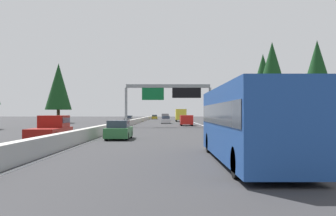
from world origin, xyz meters
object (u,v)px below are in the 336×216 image
conifer_right_mid (263,82)px  oncoming_far (129,119)px  sign_gantry_overhead (169,93)px  pickup_far_right (165,117)px  conifer_left_mid (58,87)px  box_truck_near_right (181,115)px  minivan_distant_b (186,120)px  conifer_right_foreground (317,78)px  bus_far_left (247,121)px  sedan_distant_a (119,130)px  sedan_mid_center (155,117)px  conifer_right_near (272,76)px  sedan_near_center (166,120)px  oncoming_near (52,128)px

conifer_right_mid → oncoming_far: bearing=42.9°
sign_gantry_overhead → pickup_far_right: size_ratio=2.26×
pickup_far_right → conifer_left_mid: bearing=137.9°
sign_gantry_overhead → box_truck_near_right: size_ratio=1.49×
minivan_distant_b → conifer_right_foreground: conifer_right_foreground is taller
bus_far_left → sedan_distant_a: 16.01m
sedan_mid_center → conifer_left_mid: size_ratio=0.35×
sedan_mid_center → conifer_right_near: (-80.12, -16.44, 5.66)m
pickup_far_right → sedan_mid_center: 20.39m
sign_gantry_overhead → minivan_distant_b: (6.03, -2.78, -4.02)m
box_truck_near_right → conifer_left_mid: bearing=114.6°
sedan_near_center → conifer_left_mid: bearing=76.7°
sedan_distant_a → conifer_right_near: size_ratio=0.42×
sedan_mid_center → oncoming_near: 97.06m
sedan_near_center → conifer_right_near: bearing=-157.4°
sedan_near_center → oncoming_near: 47.81m
conifer_right_foreground → conifer_right_near: (12.17, 0.60, 1.28)m
bus_far_left → box_truck_near_right: size_ratio=1.35×
conifer_right_mid → oncoming_near: bearing=144.4°
minivan_distant_b → conifer_right_mid: 13.68m
pickup_far_right → oncoming_near: same height
box_truck_near_right → conifer_right_near: 48.56m
minivan_distant_b → conifer_left_mid: conifer_left_mid is taller
minivan_distant_b → conifer_right_near: (-17.38, -9.26, 5.39)m
oncoming_near → conifer_right_mid: bearing=144.4°
bus_far_left → oncoming_far: 72.81m
oncoming_near → conifer_right_near: bearing=128.9°
bus_far_left → pickup_far_right: bearing=2.5°
conifer_right_mid → conifer_right_foreground: bearing=175.2°
oncoming_near → conifer_right_foreground: conifer_right_foreground is taller
pickup_far_right → box_truck_near_right: size_ratio=0.66×
bus_far_left → conifer_left_mid: size_ratio=0.92×
sedan_distant_a → sedan_mid_center: (95.29, 0.32, 0.00)m
minivan_distant_b → bus_far_left: bearing=-179.7°
bus_far_left → box_truck_near_right: bus_far_left is taller
minivan_distant_b → conifer_right_mid: (-0.89, -12.24, 6.05)m
sedan_distant_a → conifer_right_mid: bearing=-31.1°
sign_gantry_overhead → sedan_mid_center: 69.04m
minivan_distant_b → box_truck_near_right: size_ratio=0.59×
minivan_distant_b → sedan_near_center: bearing=14.7°
pickup_far_right → sedan_mid_center: (20.08, 3.53, -0.23)m
bus_far_left → sedan_mid_center: bearing=3.9°
minivan_distant_b → box_truck_near_right: box_truck_near_right is taller
conifer_left_mid → sedan_mid_center: bearing=-22.7°
sedan_distant_a → box_truck_near_right: 63.02m
oncoming_near → oncoming_far: (59.16, 0.15, -0.23)m
conifer_right_foreground → conifer_right_mid: size_ratio=0.72×
oncoming_near → conifer_right_near: (16.84, -20.89, 5.42)m
sedan_near_center → conifer_right_foreground: (-42.42, -13.22, 4.38)m
minivan_distant_b → oncoming_near: size_ratio=0.89×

